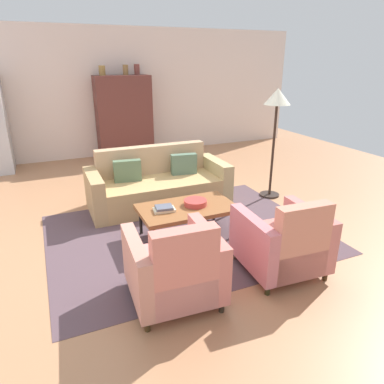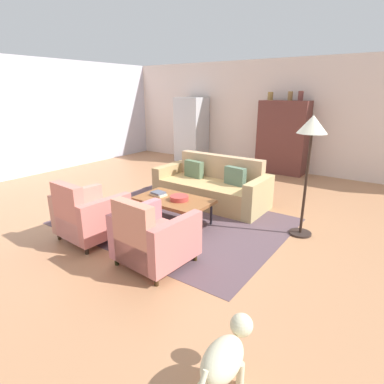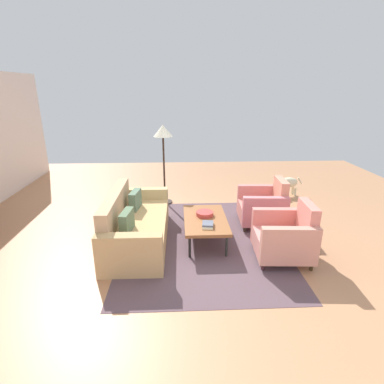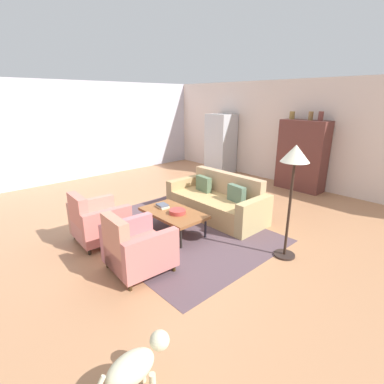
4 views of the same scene
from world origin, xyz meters
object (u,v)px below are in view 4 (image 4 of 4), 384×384
object	(u,v)px
book_stack	(162,206)
dog	(135,366)
coffee_table	(173,213)
couch	(218,202)
vase_tall	(292,115)
vase_round	(311,116)
vase_small	(321,116)
armchair_left	(96,223)
floor_lamp	(294,164)
cabinet	(302,156)
refrigerator	(221,143)
fruit_bowl	(177,212)
armchair_right	(135,249)

from	to	relation	value
book_stack	dog	xyz separation A→B (m)	(2.45, -2.12, -0.12)
coffee_table	dog	distance (m)	3.03
couch	vase_tall	distance (m)	3.37
vase_round	vase_small	distance (m)	0.25
book_stack	armchair_left	bearing A→B (deg)	-104.47
vase_tall	vase_small	bearing A→B (deg)	0.00
floor_lamp	vase_tall	bearing A→B (deg)	120.22
cabinet	refrigerator	xyz separation A→B (m)	(-2.74, -0.10, 0.03)
coffee_table	fruit_bowl	world-z (taller)	fruit_bowl
coffee_table	vase_round	distance (m)	4.42
refrigerator	armchair_right	bearing A→B (deg)	-59.09
coffee_table	armchair_right	size ratio (longest dim) A/B	1.36
cabinet	vase_tall	xyz separation A→B (m)	(-0.40, -0.00, 1.00)
vase_tall	dog	size ratio (longest dim) A/B	0.28
vase_tall	book_stack	bearing A→B (deg)	-91.74
armchair_right	floor_lamp	xyz separation A→B (m)	(1.20, 1.91, 1.10)
cabinet	refrigerator	size ratio (longest dim) A/B	0.97
coffee_table	refrigerator	xyz separation A→B (m)	(-2.52, 4.04, 0.56)
book_stack	vase_small	world-z (taller)	vase_small
armchair_right	dog	bearing A→B (deg)	-28.42
coffee_table	vase_small	world-z (taller)	vase_small
vase_tall	dog	xyz separation A→B (m)	(2.33, -6.27, -1.59)
vase_round	armchair_left	bearing A→B (deg)	-99.89
coffee_table	vase_small	distance (m)	4.45
vase_tall	vase_round	xyz separation A→B (m)	(0.50, 0.00, 0.01)
cabinet	floor_lamp	distance (m)	3.79
armchair_left	dog	size ratio (longest dim) A/B	1.24
armchair_right	coffee_table	bearing A→B (deg)	120.65
coffee_table	floor_lamp	size ratio (longest dim) A/B	0.70
book_stack	cabinet	bearing A→B (deg)	82.78
couch	refrigerator	xyz separation A→B (m)	(-2.52, 2.85, 0.64)
vase_small	dog	world-z (taller)	vase_small
dog	vase_round	bearing A→B (deg)	14.35
armchair_left	floor_lamp	xyz separation A→B (m)	(2.40, 1.91, 1.10)
refrigerator	coffee_table	bearing A→B (deg)	-58.03
cabinet	vase_tall	distance (m)	1.08
vase_round	cabinet	bearing A→B (deg)	177.29
book_stack	refrigerator	bearing A→B (deg)	118.67
armchair_right	armchair_left	bearing A→B (deg)	-176.41
couch	armchair_left	xyz separation A→B (m)	(-0.60, -2.35, 0.06)
vase_tall	dog	bearing A→B (deg)	-69.64
armchair_right	floor_lamp	size ratio (longest dim) A/B	0.51
coffee_table	floor_lamp	distance (m)	2.22
floor_lamp	fruit_bowl	bearing A→B (deg)	-156.23
vase_round	dog	world-z (taller)	vase_round
armchair_left	vase_round	size ratio (longest dim) A/B	4.13
couch	coffee_table	world-z (taller)	couch
armchair_left	vase_round	distance (m)	5.60
cabinet	vase_small	bearing A→B (deg)	-0.77
cabinet	armchair_left	bearing A→B (deg)	-98.83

